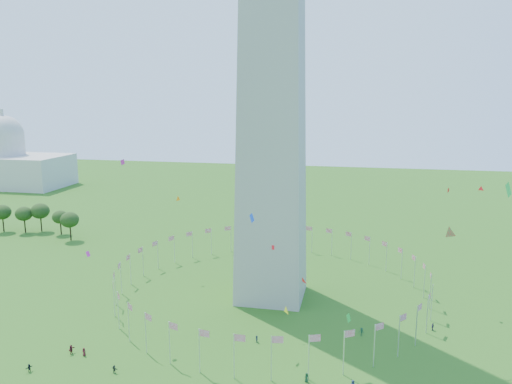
% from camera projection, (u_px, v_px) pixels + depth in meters
% --- Properties ---
extents(flag_ring, '(80.24, 80.24, 9.00)m').
position_uv_depth(flag_ring, '(271.00, 280.00, 131.30)').
color(flag_ring, silver).
rests_on(flag_ring, ground).
extents(capitol_building, '(70.00, 35.00, 46.00)m').
position_uv_depth(capitol_building, '(5.00, 147.00, 288.68)').
color(capitol_building, beige).
rests_on(capitol_building, ground).
extents(kites_aloft, '(107.43, 71.10, 37.95)m').
position_uv_depth(kites_aloft, '(316.00, 251.00, 103.28)').
color(kites_aloft, red).
rests_on(kites_aloft, ground).
extents(tree_line_west, '(55.54, 15.62, 11.90)m').
position_uv_depth(tree_line_west, '(17.00, 220.00, 191.24)').
color(tree_line_west, '#2B4D19').
rests_on(tree_line_west, ground).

